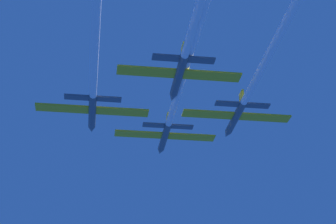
% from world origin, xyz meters
% --- Properties ---
extents(jet_lead, '(18.27, 58.01, 3.03)m').
position_xyz_m(jet_lead, '(0.53, -16.92, 0.26)').
color(jet_lead, '#4C5660').
extents(jet_left_wing, '(18.27, 58.89, 3.03)m').
position_xyz_m(jet_left_wing, '(-12.74, -28.19, -0.85)').
color(jet_left_wing, '#4C5660').
extents(jet_right_wing, '(18.27, 66.31, 3.03)m').
position_xyz_m(jet_right_wing, '(11.22, -31.68, -0.45)').
color(jet_right_wing, '#4C5660').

